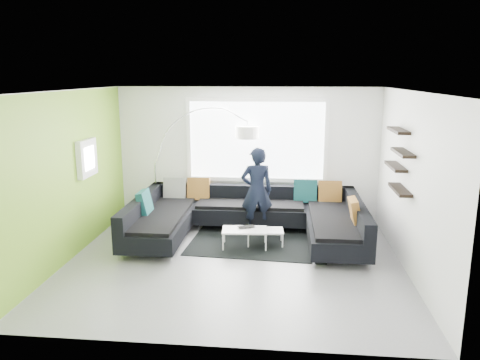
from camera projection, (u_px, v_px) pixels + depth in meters
name	position (u px, v px, depth m)	size (l,w,h in m)	color
ground	(234.00, 262.00, 7.78)	(5.50, 5.50, 0.00)	gray
room_shell	(238.00, 152.00, 7.58)	(5.54, 5.04, 2.82)	white
sectional_sofa	(247.00, 219.00, 8.72)	(4.25, 2.65, 0.91)	black
rug	(259.00, 241.00, 8.71)	(2.49, 1.81, 0.01)	black
coffee_table	(255.00, 237.00, 8.47)	(1.03, 0.60, 0.34)	white
arc_lamp	(155.00, 165.00, 9.79)	(2.23, 0.72, 2.39)	silver
side_table	(360.00, 246.00, 7.85)	(0.34, 0.34, 0.47)	black
person	(257.00, 191.00, 9.02)	(0.70, 0.54, 1.70)	black
laptop	(247.00, 228.00, 8.42)	(0.37, 0.31, 0.02)	black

